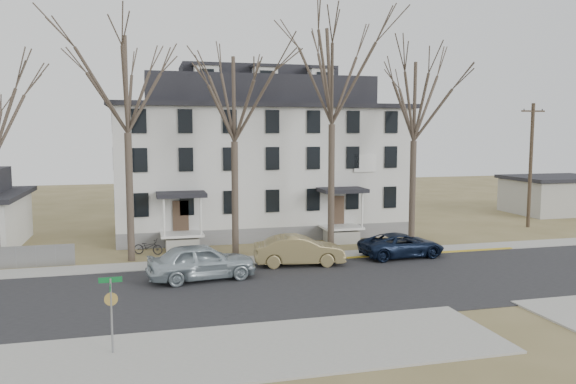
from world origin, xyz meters
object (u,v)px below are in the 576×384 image
object	(u,v)px
car_navy	(402,246)
tree_mid_right	(415,96)
boarding_house	(258,158)
utility_pole_far	(531,164)
tree_center	(332,69)
car_silver	(202,262)
tree_far_left	(126,77)
tree_mid_left	(234,93)
car_tan	(299,251)
street_sign	(111,304)
bicycle_left	(148,247)

from	to	relation	value
car_navy	tree_mid_right	bearing A→B (deg)	-38.77
boarding_house	tree_mid_right	bearing A→B (deg)	-43.81
utility_pole_far	tree_center	bearing A→B (deg)	-166.50
car_silver	tree_center	bearing A→B (deg)	-65.68
tree_far_left	car_silver	distance (m)	11.34
tree_center	utility_pole_far	bearing A→B (deg)	13.50
car_silver	tree_far_left	bearing A→B (deg)	26.25
tree_center	tree_mid_right	bearing A→B (deg)	0.00
tree_mid_right	car_silver	xyz separation A→B (m)	(-14.03, -5.24, -8.70)
tree_mid_left	car_navy	xyz separation A→B (m)	(9.35, -3.04, -8.91)
tree_center	tree_mid_left	bearing A→B (deg)	180.00
car_silver	car_tan	bearing A→B (deg)	-79.62
tree_mid_left	car_navy	bearing A→B (deg)	-18.04
tree_center	street_sign	xyz separation A→B (m)	(-12.32, -13.98, -9.35)
tree_center	utility_pole_far	size ratio (longest dim) A/B	1.55
tree_far_left	tree_mid_right	size ratio (longest dim) A/B	1.08
utility_pole_far	tree_mid_right	bearing A→B (deg)	-160.71
boarding_house	tree_mid_left	size ratio (longest dim) A/B	1.63
tree_far_left	car_silver	xyz separation A→B (m)	(3.47, -5.24, -9.44)
car_silver	car_navy	xyz separation A→B (m)	(11.87, 2.20, -0.21)
tree_far_left	tree_mid_left	bearing A→B (deg)	0.00
tree_center	car_tan	bearing A→B (deg)	-130.89
tree_mid_left	street_sign	size ratio (longest dim) A/B	4.86
boarding_house	street_sign	xyz separation A→B (m)	(-9.32, -22.13, -3.64)
tree_mid_right	utility_pole_far	size ratio (longest dim) A/B	1.34
boarding_house	tree_center	bearing A→B (deg)	-69.80
tree_mid_right	utility_pole_far	xyz separation A→B (m)	(12.00, 4.20, -4.70)
car_tan	street_sign	world-z (taller)	street_sign
car_silver	street_sign	world-z (taller)	street_sign
car_navy	bicycle_left	xyz separation A→B (m)	(-14.40, 4.30, -0.22)
tree_mid_left	bicycle_left	distance (m)	10.51
boarding_house	car_silver	world-z (taller)	boarding_house
car_tan	car_navy	distance (m)	6.39
car_navy	tree_far_left	bearing A→B (deg)	75.29
tree_mid_left	boarding_house	bearing A→B (deg)	69.80
tree_far_left	tree_mid_right	world-z (taller)	tree_far_left
utility_pole_far	bicycle_left	distance (m)	29.05
utility_pole_far	street_sign	xyz separation A→B (m)	(-29.82, -18.18, -3.17)
tree_mid_right	bicycle_left	size ratio (longest dim) A/B	7.10
car_tan	street_sign	size ratio (longest dim) A/B	1.89
tree_mid_left	street_sign	distance (m)	17.24
tree_mid_right	car_tan	distance (m)	12.73
tree_mid_right	street_sign	world-z (taller)	tree_mid_right
tree_center	bicycle_left	world-z (taller)	tree_center
boarding_house	car_navy	world-z (taller)	boarding_house
street_sign	bicycle_left	bearing A→B (deg)	84.28
car_tan	utility_pole_far	bearing A→B (deg)	-62.27
tree_mid_left	car_tan	bearing A→B (deg)	-49.59
tree_far_left	car_navy	world-z (taller)	tree_far_left
tree_mid_left	street_sign	world-z (taller)	tree_mid_left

